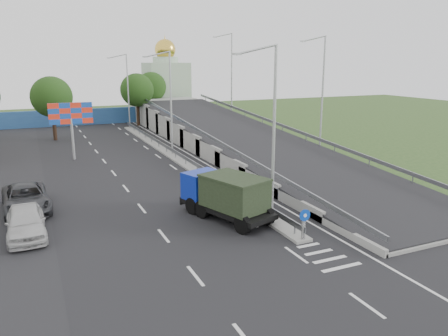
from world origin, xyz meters
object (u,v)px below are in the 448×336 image
billboard (71,117)px  parked_car_c (26,199)px  lamp_post_near (271,124)px  lamp_post_mid (169,98)px  lamp_post_far (127,87)px  dump_truck (225,194)px  sign_bollard (304,224)px  church (166,84)px  parked_car_a (26,222)px

billboard → parked_car_c: bearing=-106.7°
lamp_post_near → lamp_post_mid: bearing=90.0°
lamp_post_near → lamp_post_far: size_ratio=1.00×
lamp_post_far → billboard: bearing=-116.8°
lamp_post_mid → lamp_post_far: same height
dump_truck → parked_car_c: bearing=131.0°
sign_bollard → church: size_ratio=0.12×
parked_car_c → lamp_post_far: bearing=63.8°
lamp_post_near → church: church is taller
lamp_post_mid → sign_bollard: bearing=-90.3°
parked_car_a → parked_car_c: size_ratio=0.84×
lamp_post_mid → church: bearing=73.8°
sign_bollard → lamp_post_far: lamp_post_far is taller
dump_truck → sign_bollard: bearing=-84.7°
lamp_post_mid → parked_car_a: bearing=-128.3°
dump_truck → parked_car_a: 11.23m
sign_bollard → lamp_post_far: 44.08m
church → dump_truck: (-12.26, -52.79, -3.77)m
lamp_post_mid → church: size_ratio=0.73×
billboard → dump_truck: billboard is taller
dump_truck → parked_car_c: (-11.04, 6.41, -0.72)m
lamp_post_mid → lamp_post_near: bearing=-90.0°
dump_truck → church: bearing=58.1°
church → lamp_post_near: bearing=-100.4°
sign_bollard → church: (10.00, 57.83, 4.28)m
sign_bollard → parked_car_c: bearing=139.3°
sign_bollard → lamp_post_mid: size_ratio=0.17×
dump_truck → parked_car_a: size_ratio=1.36×
lamp_post_near → lamp_post_mid: size_ratio=1.00×
lamp_post_near → parked_car_c: size_ratio=1.71×
lamp_post_near → lamp_post_far: 40.00m
sign_bollard → lamp_post_near: lamp_post_near is taller
lamp_post_far → parked_car_c: lamp_post_far is taller
sign_bollard → parked_car_a: sign_bollard is taller
lamp_post_near → billboard: (-9.11, 22.00, -1.62)m
billboard → parked_car_a: billboard is taller
billboard → parked_car_c: 15.39m
lamp_post_mid → billboard: lamp_post_mid is taller
lamp_post_mid → dump_truck: (-2.37, -18.79, -4.27)m
parked_car_a → parked_car_c: 4.61m
lamp_post_mid → dump_truck: bearing=-97.2°
lamp_post_mid → parked_car_c: lamp_post_mid is taller
church → billboard: (-19.00, -32.00, -1.12)m
lamp_post_mid → dump_truck: 19.42m
lamp_post_near → church: size_ratio=0.73×
lamp_post_far → church: size_ratio=0.73×
lamp_post_far → dump_truck: bearing=-93.5°
sign_bollard → lamp_post_far: bearing=89.9°
parked_car_a → sign_bollard: bearing=-28.3°
lamp_post_far → church: church is taller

